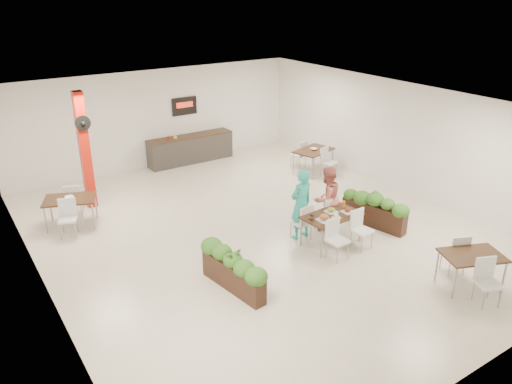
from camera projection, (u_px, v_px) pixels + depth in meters
ground at (258, 230)px, 12.49m from camera, size 12.00×12.00×0.00m
room_shell at (258, 154)px, 11.72m from camera, size 10.10×12.10×3.22m
red_column at (85, 150)px, 13.24m from camera, size 0.40×0.41×3.20m
service_counter at (191, 148)px, 17.15m from camera, size 3.00×0.64×2.20m
main_table at (331, 219)px, 11.62m from camera, size 1.45×1.70×0.92m
diner_man at (301, 204)px, 11.83m from camera, size 0.66×0.46×1.75m
diner_woman at (327, 199)px, 12.26m from camera, size 0.84×0.68×1.65m
planter_left at (233, 268)px, 9.90m from camera, size 0.59×1.79×0.93m
planter_right at (374, 208)px, 12.56m from camera, size 0.71×1.80×0.96m
side_table_a at (70, 203)px, 12.51m from camera, size 1.46×1.66×0.92m
side_table_b at (314, 153)px, 16.19m from camera, size 1.45×1.67×0.92m
side_table_c at (472, 260)px, 9.93m from camera, size 1.39×1.65×0.92m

